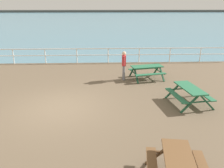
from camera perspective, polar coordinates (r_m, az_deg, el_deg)
The scene contains 8 objects.
ground_plane at distance 10.34m, azimuth -12.78°, elevation -6.16°, with size 30.00×24.00×0.20m, color brown.
sea_band at distance 62.09m, azimuth -4.18°, elevation 15.49°, with size 142.00×90.00×0.01m, color teal.
distant_shoreline at distance 105.02m, azimuth -3.47°, elevation 17.12°, with size 142.00×6.00×1.80m, color #4C4C47.
seaward_railing at distance 17.38m, azimuth -8.61°, elevation 7.56°, with size 23.07×0.07×1.08m.
picnic_table_near_left at distance 13.73m, azimuth 8.50°, elevation 3.62°, with size 2.07×1.84×0.80m.
picnic_table_near_right at distance 6.09m, azimuth 16.06°, elevation -18.89°, with size 1.78×2.01×0.80m.
picnic_table_mid_centre at distance 10.74m, azimuth 18.42°, elevation -1.74°, with size 1.77×2.00×0.80m.
visitor at distance 13.34m, azimuth 2.91°, elevation 4.96°, with size 0.24×0.53×1.66m.
Camera 1 is at (1.91, -9.16, 4.29)m, focal length 37.44 mm.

